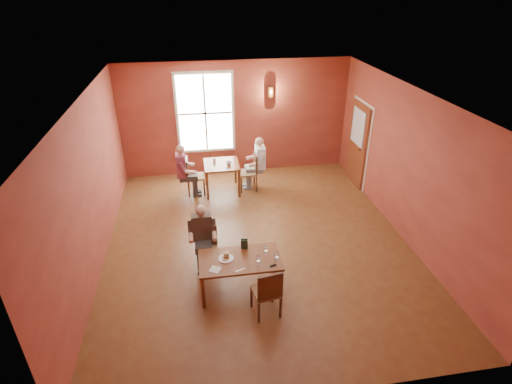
{
  "coord_description": "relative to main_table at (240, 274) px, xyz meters",
  "views": [
    {
      "loc": [
        -1.11,
        -6.64,
        4.78
      ],
      "look_at": [
        0.0,
        0.2,
        1.05
      ],
      "focal_mm": 28.0,
      "sensor_mm": 36.0,
      "label": 1
    }
  ],
  "objects": [
    {
      "name": "ground",
      "position": [
        0.52,
        1.34,
        -0.32
      ],
      "size": [
        6.0,
        7.0,
        0.01
      ],
      "primitive_type": "cube",
      "color": "brown",
      "rests_on": "ground"
    },
    {
      "name": "wall_back",
      "position": [
        0.52,
        4.84,
        1.18
      ],
      "size": [
        6.0,
        0.04,
        3.0
      ],
      "primitive_type": "cube",
      "color": "brown",
      "rests_on": "ground"
    },
    {
      "name": "wall_front",
      "position": [
        0.52,
        -2.16,
        1.18
      ],
      "size": [
        6.0,
        0.04,
        3.0
      ],
      "primitive_type": "cube",
      "color": "brown",
      "rests_on": "ground"
    },
    {
      "name": "wall_left",
      "position": [
        -2.48,
        1.34,
        1.18
      ],
      "size": [
        0.04,
        7.0,
        3.0
      ],
      "primitive_type": "cube",
      "color": "brown",
      "rests_on": "ground"
    },
    {
      "name": "wall_right",
      "position": [
        3.52,
        1.34,
        1.18
      ],
      "size": [
        0.04,
        7.0,
        3.0
      ],
      "primitive_type": "cube",
      "color": "brown",
      "rests_on": "ground"
    },
    {
      "name": "ceiling",
      "position": [
        0.52,
        1.34,
        2.68
      ],
      "size": [
        6.0,
        7.0,
        0.04
      ],
      "primitive_type": "cube",
      "color": "white",
      "rests_on": "wall_back"
    },
    {
      "name": "window",
      "position": [
        -0.28,
        4.79,
        1.38
      ],
      "size": [
        1.36,
        0.1,
        1.96
      ],
      "primitive_type": "cube",
      "color": "white",
      "rests_on": "wall_back"
    },
    {
      "name": "door",
      "position": [
        3.46,
        3.64,
        0.73
      ],
      "size": [
        0.12,
        1.04,
        2.1
      ],
      "primitive_type": "cube",
      "color": "maroon",
      "rests_on": "ground"
    },
    {
      "name": "wall_sconce",
      "position": [
        1.42,
        4.74,
        1.88
      ],
      "size": [
        0.16,
        0.16,
        0.28
      ],
      "primitive_type": "cylinder",
      "color": "brown",
      "rests_on": "wall_back"
    },
    {
      "name": "main_table",
      "position": [
        0.0,
        0.0,
        0.0
      ],
      "size": [
        1.37,
        0.77,
        0.64
      ],
      "primitive_type": null,
      "color": "brown",
      "rests_on": "ground"
    },
    {
      "name": "chair_diner_main",
      "position": [
        -0.5,
        0.65,
        0.09
      ],
      "size": [
        0.36,
        0.36,
        0.82
      ],
      "primitive_type": null,
      "rotation": [
        0.0,
        0.0,
        3.14
      ],
      "color": "#4A2B11",
      "rests_on": "ground"
    },
    {
      "name": "diner_main",
      "position": [
        -0.5,
        0.62,
        0.27
      ],
      "size": [
        0.47,
        0.47,
        1.19
      ],
      "primitive_type": null,
      "rotation": [
        0.0,
        0.0,
        3.14
      ],
      "color": "#3D2A1C",
      "rests_on": "ground"
    },
    {
      "name": "chair_empty",
      "position": [
        0.33,
        -0.61,
        0.13
      ],
      "size": [
        0.46,
        0.46,
        0.9
      ],
      "primitive_type": null,
      "rotation": [
        0.0,
        0.0,
        0.16
      ],
      "color": "#52291A",
      "rests_on": "ground"
    },
    {
      "name": "plate_food",
      "position": [
        -0.23,
        0.04,
        0.34
      ],
      "size": [
        0.34,
        0.34,
        0.03
      ],
      "primitive_type": "cylinder",
      "rotation": [
        0.0,
        0.0,
        0.37
      ],
      "color": "white",
      "rests_on": "main_table"
    },
    {
      "name": "sandwich",
      "position": [
        -0.22,
        0.06,
        0.37
      ],
      "size": [
        0.08,
        0.08,
        0.1
      ],
      "primitive_type": "cube",
      "rotation": [
        0.0,
        0.0,
        0.01
      ],
      "color": "tan",
      "rests_on": "main_table"
    },
    {
      "name": "goblet_a",
      "position": [
        0.45,
        0.07,
        0.41
      ],
      "size": [
        0.07,
        0.07,
        0.17
      ],
      "primitive_type": null,
      "rotation": [
        0.0,
        0.0,
        0.08
      ],
      "color": "white",
      "rests_on": "main_table"
    },
    {
      "name": "goblet_b",
      "position": [
        0.6,
        -0.13,
        0.4
      ],
      "size": [
        0.08,
        0.08,
        0.17
      ],
      "primitive_type": null,
      "rotation": [
        0.0,
        0.0,
        -0.25
      ],
      "color": "white",
      "rests_on": "main_table"
    },
    {
      "name": "goblet_c",
      "position": [
        0.28,
        -0.19,
        0.41
      ],
      "size": [
        0.09,
        0.09,
        0.18
      ],
      "primitive_type": null,
      "rotation": [
        0.0,
        0.0,
        0.31
      ],
      "color": "white",
      "rests_on": "main_table"
    },
    {
      "name": "menu_stand",
      "position": [
        0.12,
        0.28,
        0.42
      ],
      "size": [
        0.12,
        0.08,
        0.19
      ],
      "primitive_type": "cube",
      "rotation": [
        0.0,
        0.0,
        -0.19
      ],
      "color": "#1C3123",
      "rests_on": "main_table"
    },
    {
      "name": "knife",
      "position": [
        -0.04,
        -0.29,
        0.32
      ],
      "size": [
        0.17,
        0.09,
        0.0
      ],
      "primitive_type": "cube",
      "rotation": [
        0.0,
        0.0,
        0.41
      ],
      "color": "silver",
      "rests_on": "main_table"
    },
    {
      "name": "napkin",
      "position": [
        -0.43,
        -0.21,
        0.32
      ],
      "size": [
        0.23,
        0.23,
        0.01
      ],
      "primitive_type": "cube",
      "rotation": [
        0.0,
        0.0,
        -0.49
      ],
      "color": "silver",
      "rests_on": "main_table"
    },
    {
      "name": "sunglasses",
      "position": [
        0.51,
        -0.26,
        0.33
      ],
      "size": [
        0.12,
        0.07,
        0.01
      ],
      "primitive_type": "cube",
      "rotation": [
        0.0,
        0.0,
        0.37
      ],
      "color": "black",
      "rests_on": "main_table"
    },
    {
      "name": "second_table",
      "position": [
        0.01,
        3.68,
        0.05
      ],
      "size": [
        0.85,
        0.85,
        0.75
      ],
      "primitive_type": null,
      "color": "brown",
      "rests_on": "ground"
    },
    {
      "name": "chair_diner_white",
      "position": [
        0.66,
        3.68,
        0.16
      ],
      "size": [
        0.42,
        0.42,
        0.96
      ],
      "primitive_type": null,
      "rotation": [
        0.0,
        0.0,
        1.57
      ],
      "color": "#482414",
      "rests_on": "ground"
    },
    {
      "name": "diner_white",
      "position": [
        0.69,
        3.68,
        0.32
      ],
      "size": [
        0.52,
        0.52,
        1.29
      ],
      "primitive_type": null,
      "rotation": [
        0.0,
        0.0,
        1.57
      ],
      "color": "white",
      "rests_on": "ground"
    },
    {
      "name": "chair_diner_maroon",
      "position": [
        -0.64,
        3.68,
        0.15
      ],
      "size": [
        0.42,
        0.42,
        0.94
      ],
      "primitive_type": null,
      "rotation": [
        0.0,
        0.0,
        -1.57
      ],
      "color": "#472B12",
      "rests_on": "ground"
    },
    {
      "name": "diner_maroon",
      "position": [
        -0.67,
        3.68,
        0.32
      ],
      "size": [
        0.52,
        0.52,
        1.29
      ],
      "primitive_type": null,
      "rotation": [
        0.0,
        0.0,
        -1.57
      ],
      "color": "#4D0F14",
      "rests_on": "ground"
    },
    {
      "name": "cup_a",
      "position": [
        0.18,
        3.56,
        0.48
      ],
      "size": [
        0.15,
        0.15,
        0.09
      ],
      "primitive_type": "imported",
      "rotation": [
        0.0,
        0.0,
        -0.31
      ],
      "color": "silver",
      "rests_on": "second_table"
    },
    {
      "name": "cup_b",
      "position": [
        -0.15,
        3.81,
        0.47
      ],
      "size": [
        0.13,
        0.13,
        0.09
      ],
      "primitive_type": "imported",
      "rotation": [
        0.0,
        0.0,
        -0.36
      ],
      "color": "white",
      "rests_on": "second_table"
    }
  ]
}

